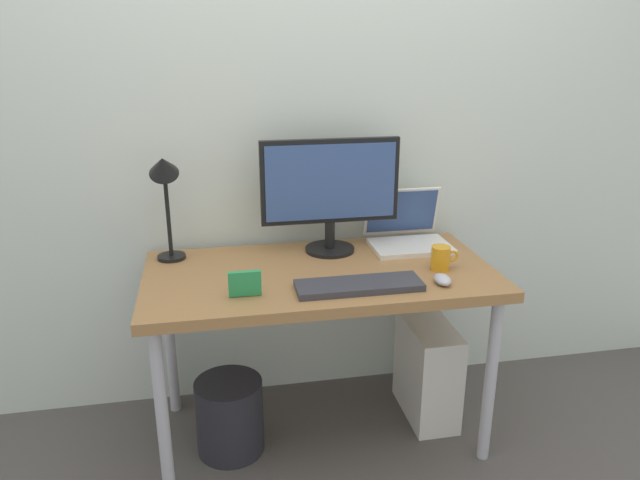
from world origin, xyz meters
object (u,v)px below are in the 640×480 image
object	(u,v)px
laptop	(407,231)
monitor	(330,188)
computer_tower	(427,370)
mouse	(442,279)
keyboard	(359,285)
desk_lamp	(165,183)
wastebasket	(230,416)
desk	(320,287)
coffee_mug	(441,258)
photo_frame	(245,283)

from	to	relation	value
laptop	monitor	bearing A→B (deg)	-176.98
computer_tower	mouse	bearing A→B (deg)	-105.53
laptop	keyboard	xyz separation A→B (m)	(-0.31, -0.41, -0.05)
laptop	computer_tower	bearing A→B (deg)	-71.14
desk_lamp	wastebasket	distance (m)	0.93
desk	coffee_mug	distance (m)	0.47
monitor	mouse	xyz separation A→B (m)	(0.32, -0.41, -0.24)
coffee_mug	wastebasket	bearing A→B (deg)	177.35
coffee_mug	laptop	bearing A→B (deg)	96.82
keyboard	photo_frame	world-z (taller)	photo_frame
photo_frame	mouse	bearing A→B (deg)	-1.91
wastebasket	photo_frame	bearing A→B (deg)	-63.66
laptop	photo_frame	xyz separation A→B (m)	(-0.70, -0.40, -0.01)
coffee_mug	mouse	bearing A→B (deg)	-108.73
keyboard	computer_tower	distance (m)	0.68
monitor	mouse	bearing A→B (deg)	-51.83
keyboard	computer_tower	bearing A→B (deg)	32.38
monitor	photo_frame	distance (m)	0.58
coffee_mug	photo_frame	xyz separation A→B (m)	(-0.74, -0.11, 0.00)
laptop	mouse	world-z (taller)	laptop
coffee_mug	computer_tower	bearing A→B (deg)	78.16
mouse	desk	bearing A→B (deg)	152.51
keyboard	computer_tower	xyz separation A→B (m)	(0.37, 0.23, -0.52)
monitor	coffee_mug	world-z (taller)	monitor
computer_tower	photo_frame	bearing A→B (deg)	-163.39
photo_frame	wastebasket	distance (m)	0.64
keyboard	mouse	world-z (taller)	mouse
computer_tower	coffee_mug	bearing A→B (deg)	-101.84
computer_tower	laptop	bearing A→B (deg)	108.86
desk	desk_lamp	world-z (taller)	desk_lamp
desk_lamp	photo_frame	xyz separation A→B (m)	(0.26, -0.39, -0.27)
monitor	keyboard	size ratio (longest dim) A/B	1.25
monitor	laptop	bearing A→B (deg)	3.02
monitor	desk	bearing A→B (deg)	-111.65
mouse	wastebasket	distance (m)	0.98
computer_tower	wastebasket	size ratio (longest dim) A/B	1.40
desk_lamp	keyboard	size ratio (longest dim) A/B	1.01
mouse	computer_tower	size ratio (longest dim) A/B	0.21
monitor	desk_lamp	world-z (taller)	monitor
desk	desk_lamp	size ratio (longest dim) A/B	2.93
monitor	coffee_mug	bearing A→B (deg)	-37.09
desk	wastebasket	world-z (taller)	desk
desk	wastebasket	distance (m)	0.62
mouse	wastebasket	world-z (taller)	mouse
mouse	computer_tower	xyz separation A→B (m)	(0.07, 0.25, -0.52)
desk	keyboard	world-z (taller)	keyboard
desk_lamp	computer_tower	distance (m)	1.32
computer_tower	wastebasket	distance (m)	0.84
laptop	coffee_mug	bearing A→B (deg)	-83.18
monitor	mouse	world-z (taller)	monitor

